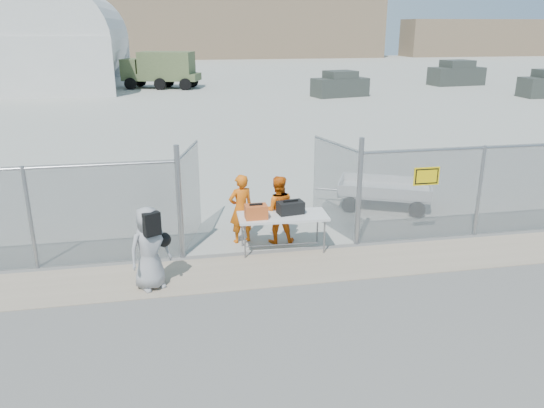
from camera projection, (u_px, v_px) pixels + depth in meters
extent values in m
plane|color=#4F4F4F|center=(292.00, 291.00, 10.12)|extent=(160.00, 160.00, 0.00)
cube|color=#9D9E94|center=(191.00, 81.00, 49.23)|extent=(160.00, 80.00, 0.01)
cube|color=gray|center=(281.00, 269.00, 11.05)|extent=(44.00, 1.60, 0.01)
cube|color=#CA5522|center=(256.00, 212.00, 11.47)|extent=(0.49, 0.33, 0.30)
cube|color=black|center=(291.00, 208.00, 11.78)|extent=(0.62, 0.42, 0.28)
imported|color=#DC5E0D|center=(241.00, 209.00, 12.18)|extent=(0.69, 0.55, 1.64)
imported|color=#DC5E0D|center=(278.00, 210.00, 12.19)|extent=(0.84, 0.69, 1.60)
imported|color=gray|center=(149.00, 248.00, 10.01)|extent=(0.95, 0.83, 1.64)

